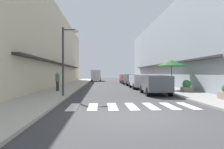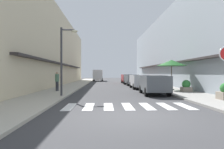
# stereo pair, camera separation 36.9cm
# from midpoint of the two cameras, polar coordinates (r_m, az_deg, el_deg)

# --- Properties ---
(ground_plane) EXTENTS (98.58, 98.58, 0.00)m
(ground_plane) POSITION_cam_midpoint_polar(r_m,az_deg,el_deg) (25.50, 0.79, -3.35)
(ground_plane) COLOR #38383A
(sidewalk_left) EXTENTS (3.00, 62.73, 0.12)m
(sidewalk_left) POSITION_cam_midpoint_polar(r_m,az_deg,el_deg) (25.75, -10.85, -3.18)
(sidewalk_left) COLOR #ADA899
(sidewalk_left) RESTS_ON ground_plane
(sidewalk_right) EXTENTS (3.00, 62.73, 0.12)m
(sidewalk_right) POSITION_cam_midpoint_polar(r_m,az_deg,el_deg) (26.28, 12.19, -3.12)
(sidewalk_right) COLOR gray
(sidewalk_right) RESTS_ON ground_plane
(building_row_left) EXTENTS (5.50, 42.33, 9.76)m
(building_row_left) POSITION_cam_midpoint_polar(r_m,az_deg,el_deg) (27.98, -18.65, 6.96)
(building_row_left) COLOR beige
(building_row_left) RESTS_ON ground_plane
(building_row_right) EXTENTS (5.50, 42.33, 9.73)m
(building_row_right) POSITION_cam_midpoint_polar(r_m,az_deg,el_deg) (28.84, 19.35, 6.73)
(building_row_right) COLOR #939EA8
(building_row_right) RESTS_ON ground_plane
(crosswalk) EXTENTS (6.15, 2.20, 0.01)m
(crosswalk) POSITION_cam_midpoint_polar(r_m,az_deg,el_deg) (9.95, 5.58, -9.07)
(crosswalk) COLOR silver
(crosswalk) RESTS_ON ground_plane
(parked_car_near) EXTENTS (1.93, 4.00, 1.47)m
(parked_car_near) POSITION_cam_midpoint_polar(r_m,az_deg,el_deg) (15.63, 12.55, -2.29)
(parked_car_near) COLOR #4C5156
(parked_car_near) RESTS_ON ground_plane
(parked_car_mid) EXTENTS (1.86, 4.19, 1.47)m
(parked_car_mid) POSITION_cam_midpoint_polar(r_m,az_deg,el_deg) (21.56, 8.43, -1.57)
(parked_car_mid) COLOR silver
(parked_car_mid) RESTS_ON ground_plane
(parked_car_far) EXTENTS (1.93, 4.50, 1.47)m
(parked_car_far) POSITION_cam_midpoint_polar(r_m,az_deg,el_deg) (27.33, 6.16, -1.17)
(parked_car_far) COLOR #4C5156
(parked_car_far) RESTS_ON ground_plane
(parked_car_distant) EXTENTS (1.81, 4.33, 1.47)m
(parked_car_distant) POSITION_cam_midpoint_polar(r_m,az_deg,el_deg) (32.90, 4.74, -0.92)
(parked_car_distant) COLOR maroon
(parked_car_distant) RESTS_ON ground_plane
(delivery_van) EXTENTS (2.06, 5.42, 2.37)m
(delivery_van) POSITION_cam_midpoint_polar(r_m,az_deg,el_deg) (42.88, -3.76, 0.01)
(delivery_van) COLOR silver
(delivery_van) RESTS_ON ground_plane
(street_lamp) EXTENTS (1.19, 0.28, 4.64)m
(street_lamp) POSITION_cam_midpoint_polar(r_m,az_deg,el_deg) (13.96, -12.72, 5.96)
(street_lamp) COLOR #38383D
(street_lamp) RESTS_ON sidewalk_left
(cafe_umbrella) EXTENTS (2.69, 2.69, 2.76)m
(cafe_umbrella) POSITION_cam_midpoint_polar(r_m,az_deg,el_deg) (19.31, 17.21, 3.18)
(cafe_umbrella) COLOR #262626
(cafe_umbrella) RESTS_ON sidewalk_right
(planter_midblock) EXTENTS (0.76, 0.76, 0.97)m
(planter_midblock) POSITION_cam_midpoint_polar(r_m,az_deg,el_deg) (17.62, 21.05, -3.16)
(planter_midblock) COLOR gray
(planter_midblock) RESTS_ON sidewalk_right
(pedestrian_walking_near) EXTENTS (0.34, 0.34, 1.67)m
(pedestrian_walking_near) POSITION_cam_midpoint_polar(r_m,az_deg,el_deg) (17.76, -14.88, -1.73)
(pedestrian_walking_near) COLOR #282B33
(pedestrian_walking_near) RESTS_ON sidewalk_left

